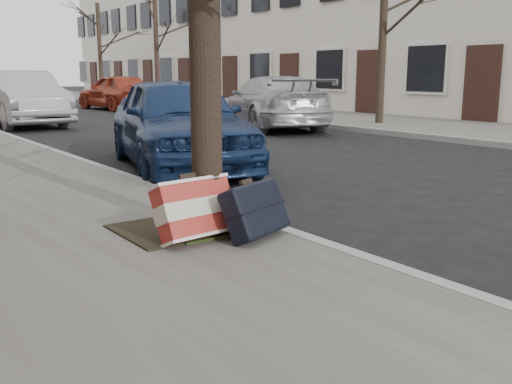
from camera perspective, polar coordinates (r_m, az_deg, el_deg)
ground at (r=5.16m, az=18.66°, el=-4.24°), size 120.00×120.00×0.00m
far_sidewalk at (r=21.46m, az=-2.50°, el=8.27°), size 4.00×70.00×0.12m
house_far at (r=25.62m, az=6.54°, el=16.69°), size 6.70×40.00×7.20m
dirt_patch at (r=4.70m, az=-8.31°, el=-3.66°), size 0.85×0.85×0.02m
suitcase_red at (r=4.33m, az=-6.08°, el=-1.78°), size 0.65×0.40×0.48m
suitcase_navy at (r=4.36m, az=-0.09°, el=-1.76°), size 0.66×0.51×0.45m
car_near_front at (r=8.43m, az=-7.75°, el=6.99°), size 2.65×4.28×1.36m
car_near_mid at (r=16.55m, az=-22.43°, el=8.67°), size 1.55×4.41×1.45m
car_far_front at (r=14.51m, az=1.57°, el=8.94°), size 3.19×4.84×1.30m
car_far_back at (r=22.76m, az=-13.79°, el=9.72°), size 1.95×4.14×1.37m
tree_far_a at (r=15.18m, az=12.64°, el=16.65°), size 0.20×0.20×5.22m
tree_far_b at (r=25.27m, az=-9.93°, el=14.23°), size 0.21×0.21×4.82m
tree_far_c at (r=31.13m, az=-15.35°, el=13.42°), size 0.21×0.21×4.74m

